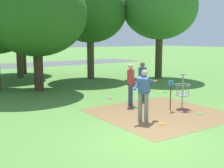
{
  "coord_description": "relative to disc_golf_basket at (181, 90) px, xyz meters",
  "views": [
    {
      "loc": [
        -5.06,
        -5.73,
        2.73
      ],
      "look_at": [
        1.14,
        3.48,
        1.0
      ],
      "focal_mm": 46.82,
      "sensor_mm": 36.0,
      "label": 1
    }
  ],
  "objects": [
    {
      "name": "tree_far_left",
      "position": [
        1.43,
        9.61,
        3.75
      ],
      "size": [
        4.88,
        4.88,
        6.6
      ],
      "color": "brown",
      "rests_on": "ground"
    },
    {
      "name": "frisbee_near_basket",
      "position": [
        -1.28,
        3.19,
        -0.74
      ],
      "size": [
        0.24,
        0.24,
        0.02
      ],
      "primitive_type": "cylinder",
      "color": "#E53D99",
      "rests_on": "ground"
    },
    {
      "name": "disc_golf_basket",
      "position": [
        0.0,
        0.0,
        0.0
      ],
      "size": [
        0.98,
        0.58,
        1.39
      ],
      "color": "#9E9EA3",
      "rests_on": "ground"
    },
    {
      "name": "tree_far_right",
      "position": [
        -2.5,
        12.67,
        3.21
      ],
      "size": [
        4.35,
        4.35,
        5.83
      ],
      "color": "brown",
      "rests_on": "ground"
    },
    {
      "name": "frisbee_scattered_a",
      "position": [
        -0.34,
        -0.43,
        -0.74
      ],
      "size": [
        0.21,
        0.21,
        0.02
      ],
      "primitive_type": "cylinder",
      "color": "#E53D99",
      "rests_on": "ground"
    },
    {
      "name": "player_foreground_watching",
      "position": [
        -0.18,
        2.16,
        0.21
      ],
      "size": [
        0.49,
        0.45,
        1.71
      ],
      "color": "#384260",
      "rests_on": "ground"
    },
    {
      "name": "ground_plane",
      "position": [
        -3.47,
        -2.07,
        -0.75
      ],
      "size": [
        160.0,
        160.0,
        0.0
      ],
      "primitive_type": "plane",
      "color": "#518438"
    },
    {
      "name": "player_throwing",
      "position": [
        -2.31,
        -0.46,
        0.23
      ],
      "size": [
        1.16,
        0.5,
        1.71
      ],
      "color": "slate",
      "rests_on": "ground"
    },
    {
      "name": "frisbee_far_right",
      "position": [
        1.93,
        2.85,
        -0.74
      ],
      "size": [
        0.25,
        0.25,
        0.02
      ],
      "primitive_type": "cylinder",
      "color": "green",
      "rests_on": "ground"
    },
    {
      "name": "tree_mid_right",
      "position": [
        -3.21,
        7.02,
        3.25
      ],
      "size": [
        5.2,
        5.2,
        6.23
      ],
      "color": "#422D1E",
      "rests_on": "ground"
    },
    {
      "name": "dirt_tee_pad",
      "position": [
        -1.19,
        -0.09,
        -0.75
      ],
      "size": [
        4.53,
        4.41,
        0.01
      ],
      "primitive_type": "cube",
      "color": "brown",
      "rests_on": "ground"
    },
    {
      "name": "frisbee_far_left",
      "position": [
        -2.1,
        -1.17,
        -0.74
      ],
      "size": [
        0.24,
        0.24,
        0.02
      ],
      "primitive_type": "cylinder",
      "color": "orange",
      "rests_on": "ground"
    },
    {
      "name": "frisbee_mid_grass",
      "position": [
        -0.03,
        -0.96,
        -0.74
      ],
      "size": [
        0.21,
        0.21,
        0.02
      ],
      "primitive_type": "cylinder",
      "color": "green",
      "rests_on": "ground"
    },
    {
      "name": "frisbee_by_tee",
      "position": [
        -1.48,
        1.03,
        -0.74
      ],
      "size": [
        0.2,
        0.2,
        0.02
      ],
      "primitive_type": "cylinder",
      "color": "green",
      "rests_on": "ground"
    },
    {
      "name": "tree_mid_left",
      "position": [
        5.52,
        7.24,
        4.05
      ],
      "size": [
        5.08,
        5.08,
        6.98
      ],
      "color": "#4C3823",
      "rests_on": "ground"
    },
    {
      "name": "player_waiting_left",
      "position": [
        -1.26,
        1.6,
        0.21
      ],
      "size": [
        0.47,
        0.45,
        1.71
      ],
      "color": "#384260",
      "rests_on": "ground"
    },
    {
      "name": "tree_near_left",
      "position": [
        -1.6,
        14.89,
        3.62
      ],
      "size": [
        5.23,
        5.23,
        6.61
      ],
      "color": "#422D1E",
      "rests_on": "ground"
    }
  ]
}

